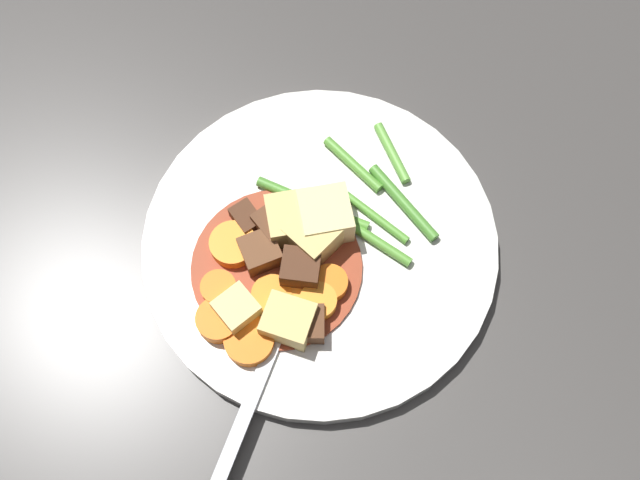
{
  "coord_description": "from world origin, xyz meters",
  "views": [
    {
      "loc": [
        0.12,
        0.18,
        0.53
      ],
      "look_at": [
        0.0,
        0.0,
        0.02
      ],
      "focal_mm": 41.14,
      "sensor_mm": 36.0,
      "label": 1
    }
  ],
  "objects_px": {
    "meat_chunk_0": "(309,324)",
    "fork": "(270,354)",
    "potato_chunk_1": "(325,217)",
    "meat_chunk_4": "(247,219)",
    "carrot_slice_6": "(318,302)",
    "potato_chunk_3": "(312,236)",
    "potato_chunk_0": "(292,220)",
    "meat_chunk_1": "(301,270)",
    "meat_chunk_2": "(273,227)",
    "potato_chunk_2": "(237,310)",
    "carrot_slice_4": "(219,289)",
    "carrot_slice_2": "(233,245)",
    "meat_chunk_3": "(260,252)",
    "carrot_slice_1": "(300,296)",
    "carrot_slice_3": "(272,295)",
    "carrot_slice_7": "(219,320)",
    "carrot_slice_0": "(249,341)",
    "carrot_slice_5": "(329,284)",
    "potato_chunk_4": "(288,321)",
    "dinner_plate": "(320,244)"
  },
  "relations": [
    {
      "from": "dinner_plate",
      "to": "carrot_slice_0",
      "type": "xyz_separation_m",
      "value": [
        0.09,
        0.04,
        0.01
      ]
    },
    {
      "from": "potato_chunk_3",
      "to": "meat_chunk_2",
      "type": "distance_m",
      "value": 0.03
    },
    {
      "from": "potato_chunk_1",
      "to": "meat_chunk_4",
      "type": "distance_m",
      "value": 0.06
    },
    {
      "from": "carrot_slice_6",
      "to": "meat_chunk_4",
      "type": "distance_m",
      "value": 0.08
    },
    {
      "from": "carrot_slice_7",
      "to": "potato_chunk_1",
      "type": "distance_m",
      "value": 0.11
    },
    {
      "from": "carrot_slice_4",
      "to": "carrot_slice_6",
      "type": "distance_m",
      "value": 0.07
    },
    {
      "from": "carrot_slice_0",
      "to": "carrot_slice_5",
      "type": "xyz_separation_m",
      "value": [
        -0.07,
        -0.0,
        0.0
      ]
    },
    {
      "from": "meat_chunk_0",
      "to": "carrot_slice_2",
      "type": "bearing_deg",
      "value": -82.23
    },
    {
      "from": "potato_chunk_0",
      "to": "fork",
      "type": "height_order",
      "value": "potato_chunk_0"
    },
    {
      "from": "carrot_slice_1",
      "to": "carrot_slice_2",
      "type": "bearing_deg",
      "value": -72.93
    },
    {
      "from": "carrot_slice_5",
      "to": "carrot_slice_4",
      "type": "bearing_deg",
      "value": -31.84
    },
    {
      "from": "carrot_slice_2",
      "to": "potato_chunk_4",
      "type": "height_order",
      "value": "potato_chunk_4"
    },
    {
      "from": "carrot_slice_7",
      "to": "meat_chunk_1",
      "type": "height_order",
      "value": "meat_chunk_1"
    },
    {
      "from": "potato_chunk_1",
      "to": "meat_chunk_0",
      "type": "bearing_deg",
      "value": 46.66
    },
    {
      "from": "carrot_slice_0",
      "to": "potato_chunk_3",
      "type": "xyz_separation_m",
      "value": [
        -0.08,
        -0.04,
        0.01
      ]
    },
    {
      "from": "meat_chunk_3",
      "to": "fork",
      "type": "distance_m",
      "value": 0.08
    },
    {
      "from": "carrot_slice_0",
      "to": "carrot_slice_4",
      "type": "bearing_deg",
      "value": -93.56
    },
    {
      "from": "carrot_slice_7",
      "to": "potato_chunk_2",
      "type": "distance_m",
      "value": 0.02
    },
    {
      "from": "carrot_slice_0",
      "to": "carrot_slice_7",
      "type": "distance_m",
      "value": 0.03
    },
    {
      "from": "potato_chunk_3",
      "to": "carrot_slice_3",
      "type": "bearing_deg",
      "value": 20.16
    },
    {
      "from": "carrot_slice_2",
      "to": "carrot_slice_3",
      "type": "bearing_deg",
      "value": 92.62
    },
    {
      "from": "carrot_slice_7",
      "to": "meat_chunk_3",
      "type": "height_order",
      "value": "meat_chunk_3"
    },
    {
      "from": "carrot_slice_3",
      "to": "potato_chunk_1",
      "type": "bearing_deg",
      "value": -158.8
    },
    {
      "from": "carrot_slice_0",
      "to": "carrot_slice_1",
      "type": "distance_m",
      "value": 0.05
    },
    {
      "from": "carrot_slice_1",
      "to": "fork",
      "type": "height_order",
      "value": "carrot_slice_1"
    },
    {
      "from": "carrot_slice_7",
      "to": "carrot_slice_6",
      "type": "bearing_deg",
      "value": 156.0
    },
    {
      "from": "carrot_slice_6",
      "to": "meat_chunk_3",
      "type": "height_order",
      "value": "meat_chunk_3"
    },
    {
      "from": "potato_chunk_1",
      "to": "meat_chunk_1",
      "type": "xyz_separation_m",
      "value": [
        0.04,
        0.02,
        -0.0
      ]
    },
    {
      "from": "carrot_slice_5",
      "to": "meat_chunk_2",
      "type": "bearing_deg",
      "value": -81.25
    },
    {
      "from": "carrot_slice_3",
      "to": "meat_chunk_0",
      "type": "xyz_separation_m",
      "value": [
        -0.01,
        0.03,
        0.0
      ]
    },
    {
      "from": "potato_chunk_2",
      "to": "carrot_slice_1",
      "type": "bearing_deg",
      "value": 161.11
    },
    {
      "from": "fork",
      "to": "carrot_slice_0",
      "type": "bearing_deg",
      "value": -67.1
    },
    {
      "from": "potato_chunk_4",
      "to": "meat_chunk_0",
      "type": "height_order",
      "value": "potato_chunk_4"
    },
    {
      "from": "carrot_slice_2",
      "to": "potato_chunk_3",
      "type": "bearing_deg",
      "value": 148.65
    },
    {
      "from": "carrot_slice_2",
      "to": "potato_chunk_4",
      "type": "relative_size",
      "value": 1.01
    },
    {
      "from": "meat_chunk_2",
      "to": "meat_chunk_3",
      "type": "relative_size",
      "value": 1.03
    },
    {
      "from": "potato_chunk_2",
      "to": "meat_chunk_1",
      "type": "bearing_deg",
      "value": 178.87
    },
    {
      "from": "meat_chunk_0",
      "to": "fork",
      "type": "xyz_separation_m",
      "value": [
        0.03,
        0.0,
        -0.01
      ]
    },
    {
      "from": "meat_chunk_2",
      "to": "meat_chunk_0",
      "type": "bearing_deg",
      "value": 74.83
    },
    {
      "from": "carrot_slice_6",
      "to": "fork",
      "type": "xyz_separation_m",
      "value": [
        0.05,
        0.01,
        -0.0
      ]
    },
    {
      "from": "potato_chunk_2",
      "to": "meat_chunk_4",
      "type": "xyz_separation_m",
      "value": [
        -0.04,
        -0.06,
        -0.0
      ]
    },
    {
      "from": "potato_chunk_2",
      "to": "meat_chunk_3",
      "type": "distance_m",
      "value": 0.05
    },
    {
      "from": "carrot_slice_6",
      "to": "meat_chunk_0",
      "type": "distance_m",
      "value": 0.02
    },
    {
      "from": "carrot_slice_2",
      "to": "meat_chunk_1",
      "type": "bearing_deg",
      "value": 121.98
    },
    {
      "from": "potato_chunk_3",
      "to": "fork",
      "type": "height_order",
      "value": "potato_chunk_3"
    },
    {
      "from": "carrot_slice_4",
      "to": "meat_chunk_1",
      "type": "bearing_deg",
      "value": 157.41
    },
    {
      "from": "carrot_slice_6",
      "to": "meat_chunk_3",
      "type": "relative_size",
      "value": 1.01
    },
    {
      "from": "carrot_slice_4",
      "to": "potato_chunk_2",
      "type": "xyz_separation_m",
      "value": [
        -0.0,
        0.02,
        0.0
      ]
    },
    {
      "from": "carrot_slice_5",
      "to": "meat_chunk_0",
      "type": "distance_m",
      "value": 0.03
    },
    {
      "from": "meat_chunk_3",
      "to": "fork",
      "type": "bearing_deg",
      "value": 61.32
    }
  ]
}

